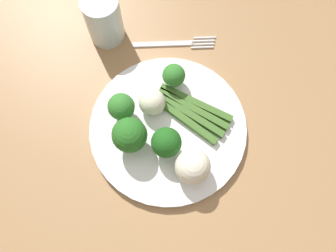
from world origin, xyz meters
TOP-DOWN VIEW (x-y plane):
  - ground_plane at (0.00, 0.00)m, footprint 6.00×6.00m
  - dining_table at (0.00, 0.00)m, footprint 1.20×0.93m
  - plate at (-0.03, -0.02)m, footprint 0.28×0.28m
  - asparagus_bundle at (-0.06, 0.01)m, footprint 0.09×0.15m
  - broccoli_front at (0.02, -0.08)m, footprint 0.06×0.06m
  - broccoli_right at (-0.03, -0.11)m, footprint 0.05×0.05m
  - broccoli_near_center at (0.01, -0.02)m, footprint 0.05×0.05m
  - broccoli_front_left at (-0.11, -0.04)m, footprint 0.04×0.04m
  - cauliflower_mid at (0.04, 0.03)m, footprint 0.06×0.06m
  - cauliflower_back at (-0.06, -0.06)m, footprint 0.05×0.05m
  - fork at (-0.21, -0.05)m, footprint 0.06×0.16m
  - water_glass at (-0.20, -0.19)m, footprint 0.07×0.07m

SIDE VIEW (x-z plane):
  - ground_plane at x=0.00m, z-range -0.02..0.00m
  - dining_table at x=0.00m, z-range 0.26..0.98m
  - fork at x=-0.21m, z-range 0.72..0.73m
  - plate at x=-0.03m, z-range 0.72..0.74m
  - asparagus_bundle at x=-0.06m, z-range 0.74..0.75m
  - cauliflower_back at x=-0.06m, z-range 0.74..0.79m
  - broccoli_front_left at x=-0.11m, z-range 0.74..0.79m
  - cauliflower_mid at x=0.04m, z-range 0.74..0.80m
  - broccoli_right at x=-0.03m, z-range 0.74..0.80m
  - water_glass at x=-0.20m, z-range 0.72..0.82m
  - broccoli_near_center at x=0.01m, z-range 0.74..0.80m
  - broccoli_front at x=0.02m, z-range 0.74..0.82m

